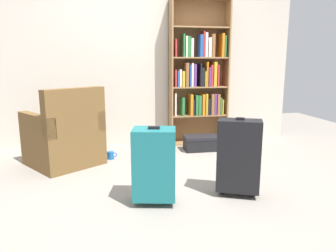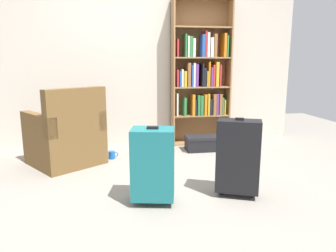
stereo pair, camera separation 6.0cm
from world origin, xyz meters
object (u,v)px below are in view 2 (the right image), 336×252
(mug, at_px, (112,155))
(storage_box, at_px, (203,143))
(suitcase_teal, at_px, (153,164))
(bookshelf, at_px, (201,75))
(suitcase_black, at_px, (238,156))
(armchair, at_px, (67,137))

(mug, height_order, storage_box, storage_box)
(mug, height_order, suitcase_teal, suitcase_teal)
(bookshelf, xyz_separation_m, suitcase_teal, (-0.92, -1.92, -0.64))
(suitcase_teal, relative_size, suitcase_black, 0.94)
(bookshelf, height_order, storage_box, bookshelf)
(suitcase_black, bearing_deg, armchair, 143.76)
(armchair, distance_m, suitcase_teal, 1.48)
(armchair, bearing_deg, mug, 13.31)
(bookshelf, relative_size, suitcase_teal, 3.08)
(bookshelf, relative_size, armchair, 2.08)
(bookshelf, distance_m, suitcase_teal, 2.23)
(mug, xyz_separation_m, suitcase_teal, (0.36, -1.32, 0.30))
(mug, xyz_separation_m, storage_box, (1.20, 0.19, 0.06))
(armchair, bearing_deg, storage_box, 10.10)
(mug, bearing_deg, armchair, -166.69)
(suitcase_teal, distance_m, suitcase_black, 0.75)
(bookshelf, bearing_deg, armchair, -157.89)
(bookshelf, bearing_deg, suitcase_black, -95.21)
(mug, relative_size, storage_box, 0.26)
(storage_box, relative_size, suitcase_black, 0.65)
(mug, xyz_separation_m, suitcase_black, (1.10, -1.30, 0.32))
(bookshelf, bearing_deg, mug, -154.67)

